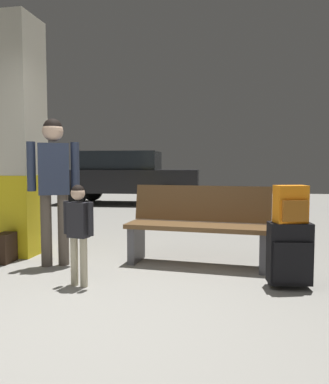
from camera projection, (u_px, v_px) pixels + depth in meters
name	position (u px, v px, depth m)	size (l,w,h in m)	color
ground_plane	(178.00, 232.00, 6.67)	(18.00, 18.00, 0.10)	gray
structural_pillar	(16.00, 139.00, 4.77)	(0.57, 0.57, 2.94)	yellow
bench	(198.00, 226.00, 4.31)	(1.64, 0.66, 0.89)	brown
suitcase	(290.00, 254.00, 3.47)	(0.40, 0.28, 0.60)	black
backpack_bright	(291.00, 205.00, 3.44)	(0.31, 0.26, 0.34)	orange
child	(78.00, 224.00, 3.51)	(0.32, 0.21, 0.95)	beige
adult	(54.00, 176.00, 4.21)	(0.51, 0.32, 1.64)	brown
backpack_dark_floor	(5.00, 248.00, 4.40)	(0.21, 0.29, 0.34)	black
parked_car_far	(126.00, 176.00, 11.03)	(4.21, 2.03, 1.51)	black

